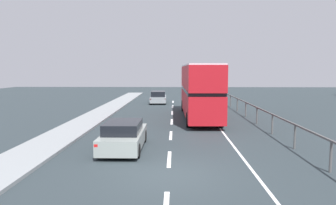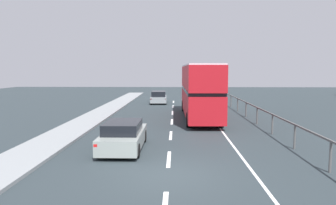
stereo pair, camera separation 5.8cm
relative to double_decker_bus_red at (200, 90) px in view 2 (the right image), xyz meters
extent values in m
cube|color=#283236|center=(-2.18, -13.55, -2.33)|extent=(73.52, 120.00, 0.10)
cube|color=gray|center=(-8.46, -13.55, -2.21)|extent=(2.37, 80.00, 0.14)
cube|color=silver|center=(-2.18, -11.65, -2.28)|extent=(0.16, 2.47, 0.01)
cube|color=silver|center=(-2.18, -6.76, -2.28)|extent=(0.16, 2.47, 0.01)
cube|color=silver|center=(-2.18, -1.87, -2.28)|extent=(0.16, 2.47, 0.01)
cube|color=silver|center=(-2.18, 3.02, -2.28)|extent=(0.16, 2.47, 0.01)
cube|color=silver|center=(-2.18, 7.91, -2.28)|extent=(0.16, 2.47, 0.01)
cube|color=silver|center=(-2.18, 12.80, -2.28)|extent=(0.16, 2.47, 0.01)
cube|color=silver|center=(1.03, -4.55, -2.28)|extent=(0.12, 46.00, 0.01)
cube|color=#525251|center=(3.88, -4.55, -1.08)|extent=(0.08, 42.00, 0.08)
cylinder|color=#525251|center=(3.88, -13.30, -1.68)|extent=(0.10, 0.10, 1.20)
cylinder|color=#525251|center=(3.88, -9.80, -1.68)|extent=(0.10, 0.10, 1.20)
cylinder|color=#525251|center=(3.88, -6.30, -1.68)|extent=(0.10, 0.10, 1.20)
cylinder|color=#525251|center=(3.88, -2.80, -1.68)|extent=(0.10, 0.10, 1.20)
cylinder|color=#525251|center=(3.88, 0.70, -1.68)|extent=(0.10, 0.10, 1.20)
cylinder|color=#525251|center=(3.88, 4.20, -1.68)|extent=(0.10, 0.10, 1.20)
cylinder|color=#525251|center=(3.88, 7.70, -1.68)|extent=(0.10, 0.10, 1.20)
cylinder|color=#525251|center=(3.88, 11.20, -1.68)|extent=(0.10, 0.10, 1.20)
cylinder|color=#525251|center=(3.88, 14.70, -1.68)|extent=(0.10, 0.10, 1.20)
cube|color=#B4151D|center=(0.00, -0.01, -1.02)|extent=(2.61, 11.35, 1.82)
cube|color=black|center=(0.00, -0.01, 0.01)|extent=(2.62, 10.90, 0.24)
cube|color=#B4151D|center=(0.00, -0.01, 1.00)|extent=(2.61, 11.35, 1.74)
cube|color=silver|center=(0.00, -0.01, 1.92)|extent=(2.56, 11.12, 0.10)
cube|color=black|center=(-0.10, 5.63, -0.93)|extent=(2.18, 0.08, 1.27)
cube|color=yellow|center=(-0.10, 5.63, 1.44)|extent=(1.45, 0.06, 0.28)
cylinder|color=black|center=(-1.18, 4.23, -1.78)|extent=(0.30, 1.00, 1.00)
cylinder|color=black|center=(1.04, 4.26, -1.78)|extent=(0.30, 1.00, 1.00)
cylinder|color=black|center=(-1.04, -4.08, -1.78)|extent=(0.30, 1.00, 1.00)
cylinder|color=black|center=(1.18, -4.04, -1.78)|extent=(0.30, 1.00, 1.00)
cube|color=gray|center=(-4.41, -10.01, -1.75)|extent=(1.84, 4.43, 0.70)
cube|color=black|center=(-4.41, -10.23, -1.14)|extent=(1.62, 2.44, 0.51)
cube|color=red|center=(-5.22, -12.20, -1.57)|extent=(0.16, 0.06, 0.12)
cube|color=red|center=(-3.59, -12.19, -1.57)|extent=(0.16, 0.06, 0.12)
cylinder|color=black|center=(-5.25, -8.50, -1.96)|extent=(0.20, 0.64, 0.64)
cylinder|color=black|center=(-3.58, -8.50, -1.96)|extent=(0.20, 0.64, 0.64)
cylinder|color=black|center=(-5.24, -11.53, -1.96)|extent=(0.20, 0.64, 0.64)
cylinder|color=black|center=(-3.57, -11.52, -1.96)|extent=(0.20, 0.64, 0.64)
cube|color=gray|center=(-3.91, 11.33, -1.78)|extent=(1.96, 4.35, 0.63)
cube|color=black|center=(-3.90, 11.12, -1.17)|extent=(1.68, 2.42, 0.60)
cube|color=red|center=(-4.64, 9.19, -1.62)|extent=(0.16, 0.07, 0.12)
cube|color=red|center=(-3.03, 9.24, -1.62)|extent=(0.16, 0.07, 0.12)
cylinder|color=black|center=(-4.79, 12.75, -1.96)|extent=(0.22, 0.65, 0.64)
cylinder|color=black|center=(-3.14, 12.80, -1.96)|extent=(0.22, 0.65, 0.64)
cylinder|color=black|center=(-4.68, 9.85, -1.96)|extent=(0.22, 0.65, 0.64)
cylinder|color=black|center=(-3.03, 9.91, -1.96)|extent=(0.22, 0.65, 0.64)
camera|label=1|loc=(-1.94, -24.74, 1.54)|focal=33.18mm
camera|label=2|loc=(-1.88, -24.74, 1.54)|focal=33.18mm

